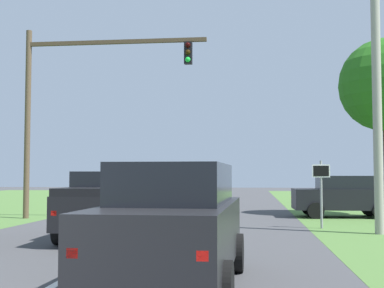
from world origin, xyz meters
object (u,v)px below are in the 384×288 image
(traffic_light, at_px, (73,93))
(utility_pole_right, at_px, (377,78))
(pickup_truck_lead, at_px, (110,204))
(crossing_suv_far, at_px, (344,195))
(keep_moving_sign, at_px, (321,185))
(red_suv_near, at_px, (175,222))

(traffic_light, xyz_separation_m, utility_pole_right, (11.30, -4.32, -0.40))
(pickup_truck_lead, height_order, traffic_light, traffic_light)
(utility_pole_right, bearing_deg, crossing_suv_far, 89.45)
(crossing_suv_far, distance_m, utility_pole_right, 7.49)
(keep_moving_sign, bearing_deg, traffic_light, 163.98)
(pickup_truck_lead, xyz_separation_m, traffic_light, (-3.38, 6.37, 4.27))
(red_suv_near, bearing_deg, traffic_light, 116.14)
(crossing_suv_far, bearing_deg, red_suv_near, -109.63)
(keep_moving_sign, bearing_deg, crossing_suv_far, 71.78)
(keep_moving_sign, distance_m, crossing_suv_far, 5.15)
(traffic_light, bearing_deg, keep_moving_sign, -16.02)
(keep_moving_sign, height_order, crossing_suv_far, keep_moving_sign)
(red_suv_near, bearing_deg, keep_moving_sign, 69.67)
(pickup_truck_lead, distance_m, traffic_light, 8.37)
(traffic_light, height_order, utility_pole_right, utility_pole_right)
(pickup_truck_lead, bearing_deg, red_suv_near, -65.76)
(traffic_light, bearing_deg, red_suv_near, -63.86)
(red_suv_near, distance_m, utility_pole_right, 10.41)
(pickup_truck_lead, relative_size, traffic_light, 0.62)
(red_suv_near, height_order, crossing_suv_far, red_suv_near)
(red_suv_near, xyz_separation_m, pickup_truck_lead, (-2.77, 6.16, -0.07))
(pickup_truck_lead, xyz_separation_m, crossing_suv_far, (7.98, 8.43, -0.05))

